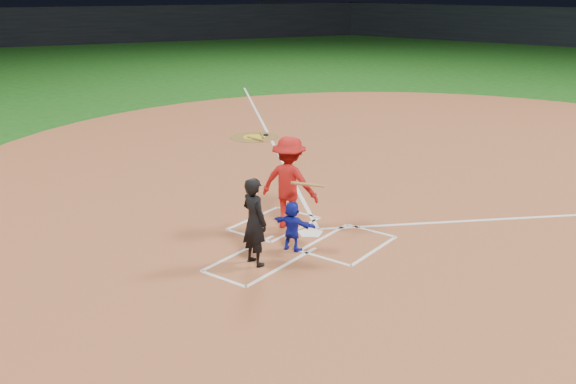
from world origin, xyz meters
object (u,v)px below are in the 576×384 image
Objects in this scene: umpire at (254,222)px; catcher at (292,226)px; home_plate at (310,233)px; on_deck_circle at (254,137)px; batter_at_plate at (289,183)px.

catcher is at bearing -86.40° from umpire.
home_plate is 2.10m from umpire.
batter_at_plate is at bearing -45.40° from on_deck_circle.
home_plate is at bearing -42.94° from on_deck_circle.
catcher is at bearing -46.08° from on_deck_circle.
on_deck_circle is at bearing -42.94° from home_plate.
umpire is at bearing 91.09° from home_plate.
batter_at_plate is at bearing -57.97° from umpire.
umpire is at bearing -50.41° from on_deck_circle.
catcher is (0.22, -0.95, 0.51)m from home_plate.
umpire reaches higher than home_plate.
home_plate is at bearing -3.81° from batter_at_plate.
catcher is (6.95, -7.22, 0.51)m from on_deck_circle.
on_deck_circle is 0.98× the size of umpire.
batter_at_plate is (6.14, -6.23, 1.02)m from on_deck_circle.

